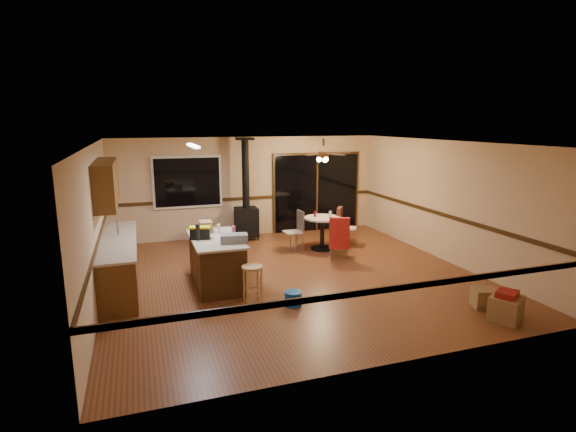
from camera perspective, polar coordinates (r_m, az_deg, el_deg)
name	(u,v)px	position (r m, az deg, el deg)	size (l,w,h in m)	color
floor	(293,276)	(8.94, 0.62, -7.61)	(7.00, 7.00, 0.00)	brown
ceiling	(293,143)	(8.43, 0.66, 9.28)	(7.00, 7.00, 0.00)	silver
wall_back	(249,187)	(11.91, -4.94, 3.72)	(7.00, 7.00, 0.00)	tan
wall_front	(390,266)	(5.52, 12.81, -6.21)	(7.00, 7.00, 0.00)	tan
wall_left	(96,225)	(8.16, -23.25, -1.00)	(7.00, 7.00, 0.00)	tan
wall_right	(446,201)	(10.28, 19.40, 1.78)	(7.00, 7.00, 0.00)	tan
chair_rail	(293,227)	(8.66, 0.64, -1.36)	(7.00, 7.00, 0.08)	#37230D
window	(187,182)	(11.56, -12.64, 4.23)	(1.72, 0.10, 1.32)	black
sliding_door	(317,193)	(12.48, 3.65, 2.96)	(2.52, 0.10, 2.10)	black
lower_cabinets	(120,264)	(8.84, -20.61, -5.69)	(0.60, 3.00, 0.86)	brown
countertop	(118,240)	(8.72, -20.82, -2.87)	(0.64, 3.04, 0.04)	#C0AC95
upper_cabinets	(106,183)	(8.74, -22.09, 3.89)	(0.35, 2.00, 0.80)	brown
kitchen_island	(216,261)	(8.44, -9.08, -5.71)	(0.88, 1.68, 0.90)	#3B230E
wood_stove	(246,212)	(11.52, -5.32, 0.56)	(0.55, 0.50, 2.52)	black
ceiling_fan	(323,156)	(10.39, 4.52, 7.60)	(0.24, 0.24, 0.55)	brown
fluorescent_strip	(193,146)	(8.32, -11.97, 8.72)	(0.10, 1.20, 0.04)	white
toolbox_grey	(234,238)	(7.96, -6.89, -2.83)	(0.48, 0.27, 0.15)	slate
toolbox_black	(200,233)	(8.29, -11.09, -2.19)	(0.36, 0.19, 0.20)	black
toolbox_yellow_lid	(200,227)	(8.27, -11.12, -1.43)	(0.38, 0.20, 0.03)	gold
box_on_island	(206,227)	(8.78, -10.40, -1.32)	(0.23, 0.32, 0.21)	olive
bottle_dark	(198,232)	(8.20, -11.37, -2.03)	(0.08, 0.08, 0.29)	black
bottle_pink	(234,232)	(8.27, -6.92, -2.01)	(0.07, 0.07, 0.22)	#D84C8C
bottle_white	(219,229)	(8.63, -8.79, -1.61)	(0.06, 0.06, 0.18)	white
bar_stool	(253,284)	(7.61, -4.52, -8.65)	(0.35, 0.35, 0.64)	tan
blue_bucket	(293,299)	(7.54, 0.66, -10.44)	(0.29, 0.29, 0.24)	#0B499F
dining_table	(322,228)	(10.65, 4.37, -1.47)	(0.85, 0.85, 0.78)	black
glass_red	(315,214)	(10.61, 3.44, 0.28)	(0.05, 0.05, 0.14)	#590C14
glass_cream	(330,214)	(10.61, 5.40, 0.24)	(0.06, 0.06, 0.14)	beige
chair_left	(297,226)	(10.52, 1.17, -1.27)	(0.42, 0.42, 0.51)	tan
chair_near	(339,233)	(9.88, 6.52, -2.17)	(0.56, 0.58, 0.70)	tan
chair_right	(341,222)	(10.99, 6.70, -0.74)	(0.61, 0.60, 0.70)	tan
box_under_window	(207,234)	(11.50, -10.20, -2.22)	(0.54, 0.43, 0.43)	olive
box_corner_a	(506,308)	(7.76, 25.92, -10.49)	(0.50, 0.42, 0.38)	olive
box_corner_b	(485,298)	(8.15, 23.73, -9.50)	(0.38, 0.32, 0.31)	olive
box_small_red	(507,294)	(7.68, 26.08, -8.87)	(0.33, 0.28, 0.09)	maroon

